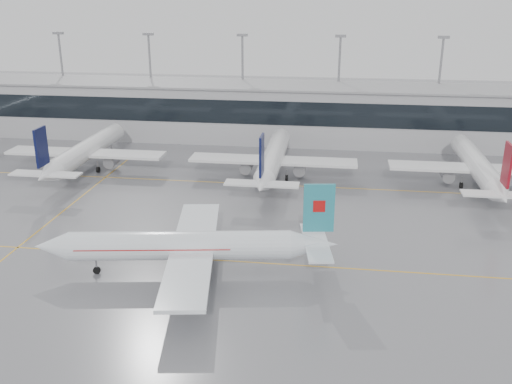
# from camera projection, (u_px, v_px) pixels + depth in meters

# --- Properties ---
(ground) EXTENTS (320.00, 320.00, 0.00)m
(ground) POSITION_uv_depth(u_px,v_px,m) (243.00, 262.00, 71.00)
(ground) COLOR slate
(ground) RESTS_ON ground
(taxi_line_main) EXTENTS (120.00, 0.25, 0.01)m
(taxi_line_main) POSITION_uv_depth(u_px,v_px,m) (243.00, 262.00, 71.00)
(taxi_line_main) COLOR gold
(taxi_line_main) RESTS_ON ground
(taxi_line_north) EXTENTS (120.00, 0.25, 0.01)m
(taxi_line_north) POSITION_uv_depth(u_px,v_px,m) (270.00, 185.00, 98.98)
(taxi_line_north) COLOR gold
(taxi_line_north) RESTS_ON ground
(taxi_line_cross) EXTENTS (0.25, 60.00, 0.01)m
(taxi_line_cross) POSITION_uv_depth(u_px,v_px,m) (69.00, 207.00, 88.92)
(taxi_line_cross) COLOR gold
(taxi_line_cross) RESTS_ON ground
(terminal) EXTENTS (180.00, 15.00, 12.00)m
(terminal) POSITION_uv_depth(u_px,v_px,m) (287.00, 113.00, 126.82)
(terminal) COLOR #A1A1A5
(terminal) RESTS_ON ground
(terminal_glass) EXTENTS (180.00, 0.20, 5.00)m
(terminal_glass) POSITION_uv_depth(u_px,v_px,m) (284.00, 113.00, 119.27)
(terminal_glass) COLOR black
(terminal_glass) RESTS_ON ground
(terminal_roof) EXTENTS (182.00, 16.00, 0.40)m
(terminal_roof) POSITION_uv_depth(u_px,v_px,m) (288.00, 85.00, 124.73)
(terminal_roof) COLOR gray
(terminal_roof) RESTS_ON ground
(light_masts) EXTENTS (156.40, 1.00, 22.60)m
(light_masts) POSITION_uv_depth(u_px,v_px,m) (290.00, 76.00, 129.95)
(light_masts) COLOR gray
(light_masts) RESTS_ON ground
(air_canada_jet) EXTENTS (35.75, 28.66, 11.16)m
(air_canada_jet) POSITION_uv_depth(u_px,v_px,m) (191.00, 246.00, 67.02)
(air_canada_jet) COLOR white
(air_canada_jet) RESTS_ON ground
(parked_jet_b) EXTENTS (29.64, 36.96, 11.72)m
(parked_jet_b) POSITION_uv_depth(u_px,v_px,m) (86.00, 151.00, 105.77)
(parked_jet_b) COLOR white
(parked_jet_b) RESTS_ON ground
(parked_jet_c) EXTENTS (29.64, 36.96, 11.72)m
(parked_jet_c) POSITION_uv_depth(u_px,v_px,m) (273.00, 158.00, 101.18)
(parked_jet_c) COLOR white
(parked_jet_c) RESTS_ON ground
(parked_jet_d) EXTENTS (29.64, 36.96, 11.72)m
(parked_jet_d) POSITION_uv_depth(u_px,v_px,m) (478.00, 166.00, 96.59)
(parked_jet_d) COLOR white
(parked_jet_d) RESTS_ON ground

